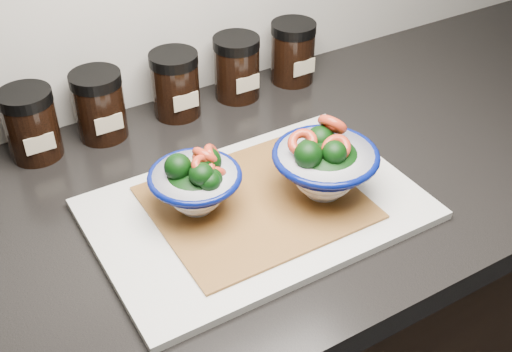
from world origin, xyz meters
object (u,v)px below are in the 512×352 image
cutting_board (257,209)px  spice_jar_f (293,52)px  spice_jar_e (237,67)px  spice_jar_c (99,105)px  bowl_left (197,183)px  spice_jar_d (176,84)px  spice_jar_b (31,124)px  bowl_right (324,164)px

cutting_board → spice_jar_f: bearing=49.5°
cutting_board → spice_jar_e: 0.33m
spice_jar_c → cutting_board: bearing=-68.8°
bowl_left → spice_jar_e: size_ratio=1.13×
spice_jar_d → spice_jar_e: same height
cutting_board → spice_jar_d: bearing=86.5°
spice_jar_f → spice_jar_c: bearing=180.0°
spice_jar_c → spice_jar_e: bearing=0.0°
spice_jar_e → spice_jar_b: bearing=180.0°
spice_jar_c → spice_jar_e: (0.25, 0.00, 0.00)m
bowl_left → bowl_right: bowl_right is taller
spice_jar_d → spice_jar_e: size_ratio=1.00×
bowl_right → spice_jar_c: 0.38m
bowl_right → spice_jar_f: 0.36m
spice_jar_f → cutting_board: bearing=-130.5°
cutting_board → spice_jar_b: 0.38m
cutting_board → spice_jar_f: (0.25, 0.30, 0.05)m
spice_jar_f → spice_jar_d: bearing=180.0°
spice_jar_c → spice_jar_b: bearing=180.0°
spice_jar_b → spice_jar_e: size_ratio=1.00×
cutting_board → spice_jar_c: spice_jar_c is taller
spice_jar_c → spice_jar_d: bearing=0.0°
cutting_board → bowl_right: size_ratio=3.02×
spice_jar_e → spice_jar_f: bearing=0.0°
bowl_left → spice_jar_e: 0.34m
spice_jar_d → spice_jar_c: bearing=180.0°
cutting_board → spice_jar_b: spice_jar_b is taller
bowl_left → spice_jar_d: 0.28m
bowl_right → spice_jar_f: bearing=63.6°
bowl_right → spice_jar_c: bearing=123.2°
spice_jar_c → spice_jar_f: 0.37m
cutting_board → bowl_left: size_ratio=3.53×
bowl_left → bowl_right: bearing=-18.9°
spice_jar_e → bowl_left: bearing=-128.6°
spice_jar_b → spice_jar_d: (0.24, 0.00, 0.00)m
bowl_left → bowl_right: (0.17, -0.06, 0.00)m
spice_jar_d → spice_jar_e: (0.12, 0.00, 0.00)m
spice_jar_e → spice_jar_f: (0.12, 0.00, 0.00)m
cutting_board → spice_jar_f: spice_jar_f is taller
bowl_right → spice_jar_d: (-0.08, 0.32, -0.01)m
spice_jar_e → spice_jar_f: same height
bowl_left → bowl_right: size_ratio=0.86×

